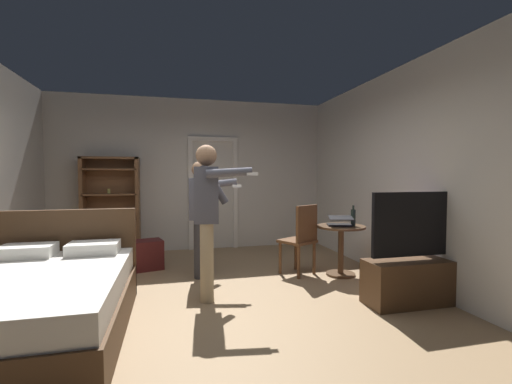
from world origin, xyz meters
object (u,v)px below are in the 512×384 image
wooden_chair (301,237)px  person_blue_shirt (208,210)px  bed (39,302)px  tv_flatscreen (419,272)px  suitcase_small (123,257)px  bookshelf (111,202)px  person_striped_shirt (201,210)px  laptop (340,222)px  side_table (341,242)px  suitcase_dark (142,255)px  bottle_on_table (353,217)px

wooden_chair → person_blue_shirt: size_ratio=0.57×
bed → tv_flatscreen: bearing=-1.7°
tv_flatscreen → suitcase_small: bearing=146.5°
bookshelf → suitcase_small: bookshelf is taller
person_blue_shirt → suitcase_small: size_ratio=3.06×
person_striped_shirt → laptop: bearing=-14.8°
suitcase_small → bed: bearing=-118.3°
bookshelf → wooden_chair: bookshelf is taller
person_blue_shirt → side_table: bearing=13.7°
person_striped_shirt → bookshelf: bearing=131.2°
wooden_chair → person_blue_shirt: (-1.37, -0.60, 0.46)m
tv_flatscreen → person_striped_shirt: (-2.23, 1.62, 0.57)m
bed → wooden_chair: (2.88, 1.20, 0.24)m
side_table → wooden_chair: wooden_chair is taller
suitcase_small → side_table: bearing=-36.0°
tv_flatscreen → suitcase_small: 4.00m
suitcase_dark → suitcase_small: bearing=151.5°
tv_flatscreen → bottle_on_table: (-0.19, 1.09, 0.48)m
wooden_chair → bookshelf: bearing=145.3°
bottle_on_table → person_blue_shirt: (-2.04, -0.38, 0.18)m
wooden_chair → suitcase_small: (-2.47, 0.89, -0.36)m
bottle_on_table → wooden_chair: size_ratio=0.29×
bed → person_striped_shirt: person_striped_shirt is taller
wooden_chair → suitcase_small: wooden_chair is taller
tv_flatscreen → person_blue_shirt: 2.43m
wooden_chair → person_striped_shirt: 1.45m
laptop → bottle_on_table: (0.18, -0.04, 0.07)m
person_blue_shirt → suitcase_dark: 1.83m
wooden_chair → tv_flatscreen: bearing=-56.6°
laptop → person_blue_shirt: 1.92m
bottle_on_table → suitcase_small: (-3.14, 1.11, -0.63)m
bed → laptop: size_ratio=4.99×
bed → tv_flatscreen: size_ratio=1.68×
tv_flatscreen → laptop: 1.26m
tv_flatscreen → side_table: bearing=105.7°
bottle_on_table → bed: bearing=-164.6°
side_table → suitcase_dark: 2.90m
bed → bottle_on_table: 3.73m
laptop → wooden_chair: (-0.49, 0.18, -0.21)m
suitcase_small → tv_flatscreen: bearing=-50.5°
tv_flatscreen → person_striped_shirt: bearing=144.0°
side_table → suitcase_small: (-3.00, 1.03, -0.29)m
tv_flatscreen → bed: bearing=178.3°
side_table → laptop: 0.28m
suitcase_small → suitcase_dark: bearing=-30.6°
bottle_on_table → suitcase_small: size_ratio=0.51×
person_striped_shirt → wooden_chair: bearing=-12.9°
person_blue_shirt → suitcase_small: 2.03m
bookshelf → suitcase_small: 1.31m
laptop → person_blue_shirt: size_ratio=0.24×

